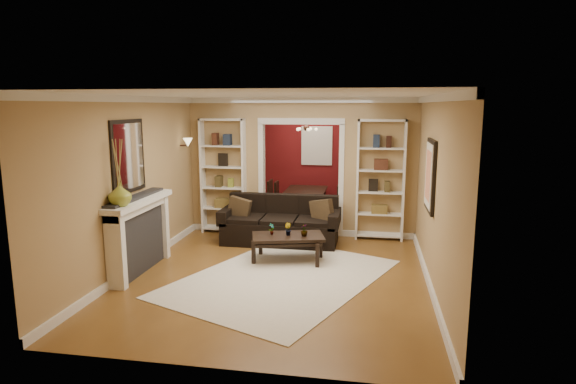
% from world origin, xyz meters
% --- Properties ---
extents(floor, '(8.00, 8.00, 0.00)m').
position_xyz_m(floor, '(0.00, 0.00, 0.00)').
color(floor, brown).
rests_on(floor, ground).
extents(ceiling, '(8.00, 8.00, 0.00)m').
position_xyz_m(ceiling, '(0.00, 0.00, 2.70)').
color(ceiling, white).
rests_on(ceiling, ground).
extents(wall_back, '(8.00, 0.00, 8.00)m').
position_xyz_m(wall_back, '(0.00, 4.00, 1.35)').
color(wall_back, tan).
rests_on(wall_back, ground).
extents(wall_front, '(8.00, 0.00, 8.00)m').
position_xyz_m(wall_front, '(0.00, -4.00, 1.35)').
color(wall_front, tan).
rests_on(wall_front, ground).
extents(wall_left, '(0.00, 8.00, 8.00)m').
position_xyz_m(wall_left, '(-2.25, 0.00, 1.35)').
color(wall_left, tan).
rests_on(wall_left, ground).
extents(wall_right, '(0.00, 8.00, 8.00)m').
position_xyz_m(wall_right, '(2.25, 0.00, 1.35)').
color(wall_right, tan).
rests_on(wall_right, ground).
extents(partition_wall, '(4.50, 0.15, 2.70)m').
position_xyz_m(partition_wall, '(0.00, 1.20, 1.35)').
color(partition_wall, tan).
rests_on(partition_wall, floor).
extents(red_back_panel, '(4.44, 0.04, 2.64)m').
position_xyz_m(red_back_panel, '(0.00, 3.97, 1.32)').
color(red_back_panel, maroon).
rests_on(red_back_panel, floor).
extents(dining_window, '(0.78, 0.03, 0.98)m').
position_xyz_m(dining_window, '(0.00, 3.93, 1.55)').
color(dining_window, '#8CA5CC').
rests_on(dining_window, wall_back).
extents(area_rug, '(3.58, 4.10, 0.01)m').
position_xyz_m(area_rug, '(0.10, -1.42, 0.01)').
color(area_rug, silver).
rests_on(area_rug, floor).
extents(sofa, '(2.22, 0.96, 0.87)m').
position_xyz_m(sofa, '(-0.28, 0.45, 0.43)').
color(sofa, black).
rests_on(sofa, floor).
extents(pillow_left, '(0.43, 0.19, 0.42)m').
position_xyz_m(pillow_left, '(-1.07, 0.43, 0.63)').
color(pillow_left, '#4F3C22').
rests_on(pillow_left, sofa).
extents(pillow_right, '(0.45, 0.34, 0.45)m').
position_xyz_m(pillow_right, '(0.51, 0.43, 0.65)').
color(pillow_right, '#4F3C22').
rests_on(pillow_right, sofa).
extents(coffee_table, '(1.29, 0.91, 0.44)m').
position_xyz_m(coffee_table, '(0.05, -0.60, 0.22)').
color(coffee_table, black).
rests_on(coffee_table, floor).
extents(plant_left, '(0.11, 0.12, 0.19)m').
position_xyz_m(plant_left, '(-0.23, -0.60, 0.54)').
color(plant_left, '#336626').
rests_on(plant_left, coffee_table).
extents(plant_center, '(0.14, 0.14, 0.20)m').
position_xyz_m(plant_center, '(0.05, -0.60, 0.54)').
color(plant_center, '#336626').
rests_on(plant_center, coffee_table).
extents(plant_right, '(0.16, 0.16, 0.20)m').
position_xyz_m(plant_right, '(0.32, -0.60, 0.54)').
color(plant_right, '#336626').
rests_on(plant_right, coffee_table).
extents(bookshelf_left, '(0.90, 0.30, 2.30)m').
position_xyz_m(bookshelf_left, '(-1.55, 1.03, 1.15)').
color(bookshelf_left, white).
rests_on(bookshelf_left, floor).
extents(bookshelf_right, '(0.90, 0.30, 2.30)m').
position_xyz_m(bookshelf_right, '(1.55, 1.03, 1.15)').
color(bookshelf_right, white).
rests_on(bookshelf_right, floor).
extents(fireplace, '(0.32, 1.70, 1.16)m').
position_xyz_m(fireplace, '(-2.09, -1.50, 0.58)').
color(fireplace, white).
rests_on(fireplace, floor).
extents(vase, '(0.32, 0.32, 0.33)m').
position_xyz_m(vase, '(-2.09, -2.05, 1.33)').
color(vase, olive).
rests_on(vase, fireplace).
extents(mirror, '(0.03, 0.95, 1.10)m').
position_xyz_m(mirror, '(-2.23, -1.50, 1.80)').
color(mirror, silver).
rests_on(mirror, wall_left).
extents(wall_sconce, '(0.18, 0.18, 0.22)m').
position_xyz_m(wall_sconce, '(-2.15, 0.55, 1.83)').
color(wall_sconce, '#FFE0A5').
rests_on(wall_sconce, wall_left).
extents(framed_art, '(0.04, 0.85, 1.05)m').
position_xyz_m(framed_art, '(2.21, -1.00, 1.55)').
color(framed_art, black).
rests_on(framed_art, wall_right).
extents(dining_table, '(1.68, 0.94, 0.59)m').
position_xyz_m(dining_table, '(-0.11, 2.74, 0.30)').
color(dining_table, black).
rests_on(dining_table, floor).
extents(dining_chair_nw, '(0.58, 0.58, 0.90)m').
position_xyz_m(dining_chair_nw, '(-0.66, 2.44, 0.45)').
color(dining_chair_nw, black).
rests_on(dining_chair_nw, floor).
extents(dining_chair_ne, '(0.52, 0.52, 0.84)m').
position_xyz_m(dining_chair_ne, '(0.44, 2.44, 0.42)').
color(dining_chair_ne, black).
rests_on(dining_chair_ne, floor).
extents(dining_chair_sw, '(0.42, 0.42, 0.77)m').
position_xyz_m(dining_chair_sw, '(-0.66, 3.04, 0.39)').
color(dining_chair_sw, black).
rests_on(dining_chair_sw, floor).
extents(dining_chair_se, '(0.50, 0.50, 0.79)m').
position_xyz_m(dining_chair_se, '(0.44, 3.04, 0.40)').
color(dining_chair_se, black).
rests_on(dining_chair_se, floor).
extents(chandelier, '(0.50, 0.50, 0.30)m').
position_xyz_m(chandelier, '(0.00, 2.70, 2.02)').
color(chandelier, '#371F19').
rests_on(chandelier, ceiling).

